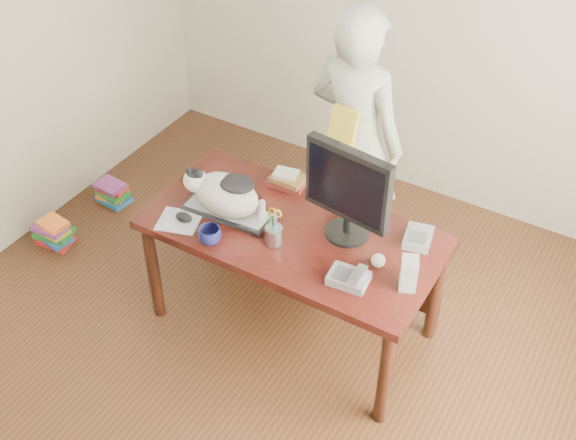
# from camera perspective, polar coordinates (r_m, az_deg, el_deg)

# --- Properties ---
(room) EXTENTS (4.50, 4.50, 4.50)m
(room) POSITION_cam_1_polar(r_m,az_deg,el_deg) (3.11, -5.22, 1.41)
(room) COLOR black
(room) RESTS_ON ground
(desk) EXTENTS (1.60, 0.80, 0.75)m
(desk) POSITION_cam_1_polar(r_m,az_deg,el_deg) (4.02, 0.94, -1.68)
(desk) COLOR black
(desk) RESTS_ON ground
(keyboard) EXTENTS (0.51, 0.22, 0.03)m
(keyboard) POSITION_cam_1_polar(r_m,az_deg,el_deg) (3.98, -4.77, 0.70)
(keyboard) COLOR black
(keyboard) RESTS_ON desk
(cat) EXTENTS (0.49, 0.28, 0.28)m
(cat) POSITION_cam_1_polar(r_m,az_deg,el_deg) (3.91, -5.09, 2.18)
(cat) COLOR white
(cat) RESTS_ON keyboard
(monitor) EXTENTS (0.49, 0.27, 0.55)m
(monitor) POSITION_cam_1_polar(r_m,az_deg,el_deg) (3.65, 4.75, 2.43)
(monitor) COLOR black
(monitor) RESTS_ON desk
(pen_cup) EXTENTS (0.10, 0.10, 0.24)m
(pen_cup) POSITION_cam_1_polar(r_m,az_deg,el_deg) (3.75, -1.12, -1.05)
(pen_cup) COLOR #9A9BA0
(pen_cup) RESTS_ON desk
(mousepad) EXTENTS (0.27, 0.26, 0.01)m
(mousepad) POSITION_cam_1_polar(r_m,az_deg,el_deg) (3.97, -8.60, -0.07)
(mousepad) COLOR silver
(mousepad) RESTS_ON desk
(mouse) EXTENTS (0.11, 0.09, 0.04)m
(mouse) POSITION_cam_1_polar(r_m,az_deg,el_deg) (3.95, -8.23, 0.22)
(mouse) COLOR black
(mouse) RESTS_ON mousepad
(coffee_mug) EXTENTS (0.17, 0.17, 0.10)m
(coffee_mug) POSITION_cam_1_polar(r_m,az_deg,el_deg) (3.78, -6.20, -1.22)
(coffee_mug) COLOR #0C0D33
(coffee_mug) RESTS_ON desk
(phone) EXTENTS (0.21, 0.18, 0.09)m
(phone) POSITION_cam_1_polar(r_m,az_deg,el_deg) (3.57, 4.88, -4.56)
(phone) COLOR slate
(phone) RESTS_ON desk
(speaker) EXTENTS (0.11, 0.12, 0.18)m
(speaker) POSITION_cam_1_polar(r_m,az_deg,el_deg) (3.54, 9.52, -4.18)
(speaker) COLOR gray
(speaker) RESTS_ON desk
(baseball) EXTENTS (0.07, 0.07, 0.07)m
(baseball) POSITION_cam_1_polar(r_m,az_deg,el_deg) (3.67, 7.14, -3.20)
(baseball) COLOR white
(baseball) RESTS_ON desk
(book_stack) EXTENTS (0.23, 0.18, 0.08)m
(book_stack) POSITION_cam_1_polar(r_m,az_deg,el_deg) (4.16, -0.03, 3.23)
(book_stack) COLOR #471312
(book_stack) RESTS_ON desk
(calculator) EXTENTS (0.17, 0.21, 0.06)m
(calculator) POSITION_cam_1_polar(r_m,az_deg,el_deg) (3.84, 10.25, -1.38)
(calculator) COLOR slate
(calculator) RESTS_ON desk
(person) EXTENTS (0.67, 0.47, 1.72)m
(person) POSITION_cam_1_polar(r_m,az_deg,el_deg) (4.37, 5.31, 6.31)
(person) COLOR white
(person) RESTS_ON ground
(held_book) EXTENTS (0.17, 0.11, 0.23)m
(held_book) POSITION_cam_1_polar(r_m,az_deg,el_deg) (4.14, 4.40, 7.36)
(held_book) COLOR gold
(held_book) RESTS_ON person
(book_pile_a) EXTENTS (0.27, 0.22, 0.18)m
(book_pile_a) POSITION_cam_1_polar(r_m,az_deg,el_deg) (5.11, -18.01, -0.95)
(book_pile_a) COLOR red
(book_pile_a) RESTS_ON ground
(book_pile_b) EXTENTS (0.26, 0.20, 0.15)m
(book_pile_b) POSITION_cam_1_polar(r_m,az_deg,el_deg) (5.37, -13.70, 2.12)
(book_pile_b) COLOR #1B59A2
(book_pile_b) RESTS_ON ground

